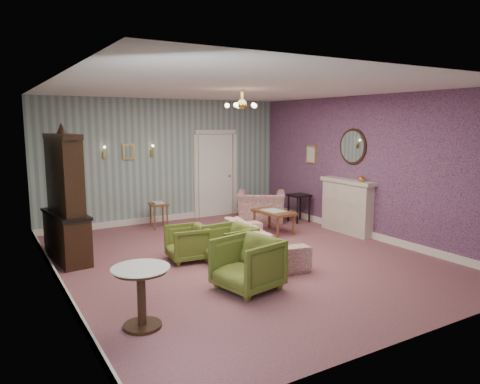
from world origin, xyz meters
TOP-DOWN VIEW (x-y plane):
  - floor at (0.00, 0.00)m, footprint 7.00×7.00m
  - ceiling at (0.00, 0.00)m, footprint 7.00×7.00m
  - wall_back at (0.00, 3.50)m, footprint 6.00×0.00m
  - wall_front at (0.00, -3.50)m, footprint 6.00×0.00m
  - wall_left at (-3.00, 0.00)m, footprint 0.00×7.00m
  - wall_right at (3.00, 0.00)m, footprint 0.00×7.00m
  - wall_right_floral at (2.98, 0.00)m, footprint 0.00×7.00m
  - door at (1.30, 3.46)m, footprint 1.12×0.12m
  - olive_chair_a at (-0.71, -1.34)m, footprint 0.90×0.94m
  - olive_chair_b at (-0.34, -0.19)m, footprint 0.71×0.76m
  - olive_chair_c at (-0.88, 0.36)m, footprint 0.67×0.71m
  - sofa_chintz at (0.30, -0.16)m, footprint 0.92×2.16m
  - wingback_chair at (1.92, 2.30)m, footprint 1.31×1.22m
  - dresser at (-2.65, 1.41)m, footprint 0.62×1.42m
  - fireplace at (2.86, 0.40)m, footprint 0.30×1.40m
  - mantel_vase at (2.84, 0.00)m, footprint 0.15×0.15m
  - oval_mirror at (2.96, 0.40)m, footprint 0.04×0.76m
  - framed_print at (2.97, 1.75)m, footprint 0.04×0.34m
  - coffee_table at (1.52, 1.21)m, footprint 0.59×0.98m
  - side_table_black at (2.65, 1.77)m, footprint 0.45×0.45m
  - pedestal_table at (-2.38, -1.73)m, footprint 0.79×0.79m
  - nesting_table at (-0.44, 2.89)m, footprint 0.41×0.50m
  - gilt_mirror_back at (-0.90, 3.46)m, footprint 0.28×0.06m
  - sconce_left at (-1.45, 3.44)m, footprint 0.16×0.12m
  - sconce_right at (-0.35, 3.44)m, footprint 0.16×0.12m
  - chandelier at (0.00, 0.00)m, footprint 0.56×0.56m
  - burgundy_cushion at (1.87, 2.15)m, footprint 0.41×0.28m

SIDE VIEW (x-z plane):
  - floor at x=0.00m, z-range 0.00..0.00m
  - coffee_table at x=1.52m, z-range 0.00..0.49m
  - nesting_table at x=-0.44m, z-range 0.00..0.61m
  - side_table_black at x=2.65m, z-range 0.00..0.67m
  - olive_chair_c at x=-0.88m, z-range 0.00..0.67m
  - olive_chair_b at x=-0.34m, z-range 0.00..0.73m
  - pedestal_table at x=-2.38m, z-range 0.00..0.73m
  - sofa_chintz at x=0.30m, z-range 0.00..0.82m
  - olive_chair_a at x=-0.71m, z-range 0.00..0.82m
  - burgundy_cushion at x=1.87m, z-range 0.28..0.68m
  - wingback_chair at x=1.92m, z-range 0.00..0.96m
  - fireplace at x=2.86m, z-range 0.00..1.16m
  - door at x=1.30m, z-range 0.00..2.16m
  - dresser at x=-2.65m, z-range 0.00..2.30m
  - mantel_vase at x=2.84m, z-range 1.16..1.31m
  - wall_back at x=0.00m, z-range -1.55..4.45m
  - wall_front at x=0.00m, z-range -1.55..4.45m
  - wall_left at x=-3.00m, z-range -2.05..4.95m
  - wall_right at x=3.00m, z-range -2.05..4.95m
  - wall_right_floral at x=2.98m, z-range -2.05..4.95m
  - framed_print at x=2.97m, z-range 1.39..1.81m
  - gilt_mirror_back at x=-0.90m, z-range 1.52..1.88m
  - sconce_left at x=-1.45m, z-range 1.55..1.85m
  - sconce_right at x=-0.35m, z-range 1.55..1.85m
  - oval_mirror at x=2.96m, z-range 1.43..2.27m
  - chandelier at x=0.00m, z-range 2.45..2.81m
  - ceiling at x=0.00m, z-range 2.90..2.90m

